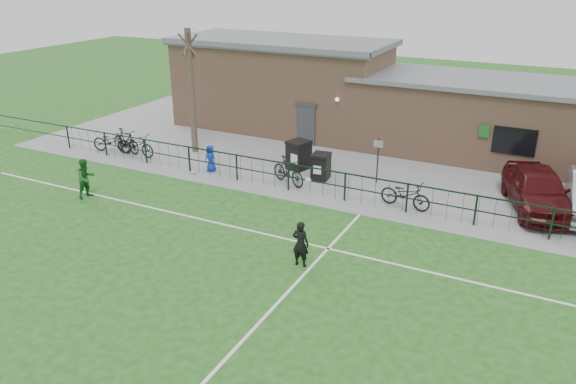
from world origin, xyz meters
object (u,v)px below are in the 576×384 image
at_px(ball_ground, 193,172).
at_px(wheelie_bin_left, 299,156).
at_px(car_maroon, 538,189).
at_px(bicycle_d, 288,171).
at_px(spectator_child, 211,158).
at_px(sign_post, 378,161).
at_px(bicycle_b, 126,141).
at_px(bicycle_a, 112,141).
at_px(outfield_player, 86,178).
at_px(wheelie_bin_right, 321,167).
at_px(bicycle_c, 136,145).
at_px(bicycle_e, 405,195).
at_px(bare_tree, 191,92).

bearing_deg(ball_ground, wheelie_bin_left, 35.55).
bearing_deg(car_maroon, ball_ground, 172.43).
relative_size(bicycle_d, spectator_child, 1.60).
bearing_deg(car_maroon, sign_post, 162.27).
bearing_deg(spectator_child, ball_ground, -117.94).
bearing_deg(ball_ground, bicycle_b, 167.46).
bearing_deg(bicycle_a, outfield_player, -157.16).
height_order(wheelie_bin_left, bicycle_b, wheelie_bin_left).
xyz_separation_m(wheelie_bin_right, bicycle_c, (-9.30, -1.18, 0.02)).
relative_size(wheelie_bin_left, outfield_player, 0.76).
bearing_deg(bicycle_d, outfield_player, 150.71).
xyz_separation_m(wheelie_bin_left, bicycle_e, (5.58, -2.12, -0.08)).
distance_m(wheelie_bin_right, bicycle_a, 10.87).
bearing_deg(car_maroon, bicycle_e, -173.72).
bearing_deg(sign_post, car_maroon, 1.05).
height_order(wheelie_bin_right, car_maroon, car_maroon).
xyz_separation_m(car_maroon, bicycle_b, (-18.77, -1.71, -0.22)).
xyz_separation_m(sign_post, ball_ground, (-7.67, -2.65, -0.92)).
height_order(sign_post, outfield_player, sign_post).
bearing_deg(bare_tree, wheelie_bin_left, 0.41).
height_order(wheelie_bin_left, spectator_child, wheelie_bin_left).
distance_m(wheelie_bin_right, sign_post, 2.46).
height_order(wheelie_bin_left, car_maroon, car_maroon).
distance_m(bicycle_c, bicycle_d, 8.31).
height_order(sign_post, bicycle_c, sign_post).
relative_size(bicycle_a, bicycle_d, 1.06).
xyz_separation_m(bare_tree, bicycle_e, (11.32, -2.08, -2.45)).
relative_size(sign_post, bicycle_c, 0.95).
height_order(bicycle_d, ball_ground, bicycle_d).
bearing_deg(outfield_player, bicycle_e, -58.41).
xyz_separation_m(bicycle_a, outfield_player, (3.21, -4.84, 0.25)).
xyz_separation_m(sign_post, bicycle_b, (-12.46, -1.59, -0.41)).
xyz_separation_m(wheelie_bin_left, bicycle_c, (-7.87, -1.90, -0.06)).
distance_m(bicycle_b, bicycle_d, 9.13).
xyz_separation_m(bare_tree, bicycle_c, (-2.12, -1.86, -2.43)).
bearing_deg(outfield_player, bicycle_d, -43.66).
xyz_separation_m(wheelie_bin_right, bicycle_e, (4.15, -1.39, 0.00)).
bearing_deg(wheelie_bin_right, bare_tree, 168.10).
xyz_separation_m(bicycle_c, outfield_player, (1.71, -4.93, 0.24)).
bearing_deg(bicycle_e, spectator_child, 97.82).
xyz_separation_m(bicycle_b, bicycle_e, (14.26, -0.40, -0.06)).
height_order(wheelie_bin_right, ball_ground, wheelie_bin_right).
bearing_deg(wheelie_bin_right, bicycle_d, -135.85).
relative_size(bicycle_d, ball_ground, 9.82).
bearing_deg(bicycle_d, wheelie_bin_left, 37.10).
xyz_separation_m(bare_tree, bicycle_b, (-2.94, -1.68, -2.39)).
bearing_deg(wheelie_bin_left, sign_post, 14.23).
bearing_deg(bicycle_d, spectator_child, 116.50).
distance_m(bare_tree, bicycle_d, 6.90).
xyz_separation_m(spectator_child, ball_ground, (-0.49, -0.70, -0.53)).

